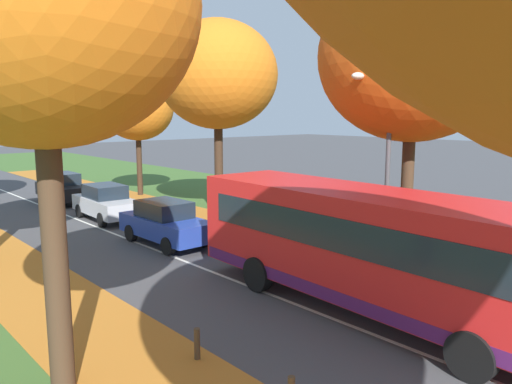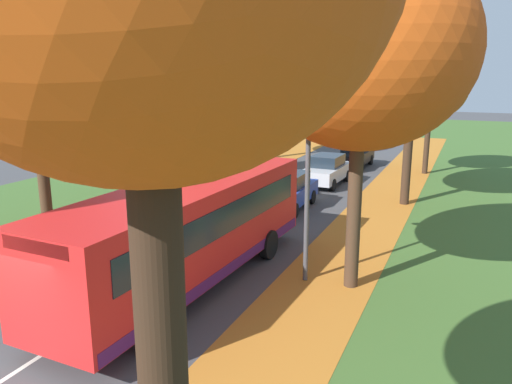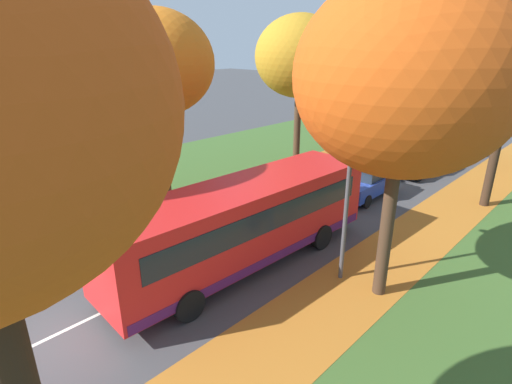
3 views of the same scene
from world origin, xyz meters
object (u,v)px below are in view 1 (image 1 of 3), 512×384
Objects in this scene: car_blue_lead at (166,223)px; car_black_third_in_line at (63,188)px; tree_right_near at (413,57)px; tree_right_mid at (218,75)px; bus at (372,245)px; car_silver_following at (106,202)px; streetlamp_right at (382,152)px; tree_right_far at (137,108)px; tree_left_near at (39,5)px; bollard_fifth at (197,344)px.

car_blue_lead is 0.99× the size of car_black_third_in_line.
tree_right_near is 1.01× the size of tree_right_mid.
car_silver_following is at bearing 90.03° from bus.
tree_right_near is at bearing 4.37° from streetlamp_right.
car_blue_lead is 5.56m from car_silver_following.
car_blue_lead is at bearing -114.33° from tree_right_far.
car_silver_following is at bearing 61.75° from tree_left_near.
car_silver_following is at bearing 108.69° from tree_right_near.
tree_left_near is 8.63m from bus.
bus is at bearing -148.97° from streetlamp_right.
bus is at bearing -10.39° from bollard_fifth.
tree_right_far is (0.18, 7.99, -1.45)m from tree_right_mid.
bollard_fifth is (2.41, -0.68, -6.21)m from tree_left_near.
tree_right_far is at bearing 65.67° from car_blue_lead.
tree_left_near is 1.25× the size of tree_right_far.
tree_right_mid is at bearing -63.34° from car_black_third_in_line.
tree_right_near is 3.30m from streetlamp_right.
tree_left_near reaches higher than car_blue_lead.
tree_right_near reaches higher than bus.
bus is at bearing -12.27° from tree_left_near.
tree_right_near is 10.91m from bollard_fifth.
car_blue_lead is at bearing 122.37° from tree_right_near.
tree_right_near is 10.32m from car_blue_lead.
tree_right_near reaches higher than streetlamp_right.
tree_right_mid is (11.48, 10.36, 0.07)m from tree_left_near.
bus is 20.40m from car_black_third_in_line.
tree_left_near reaches higher than bollard_fifth.
tree_right_far is 18.44m from streetlamp_right.
car_blue_lead is at bearing 47.87° from tree_left_near.
car_black_third_in_line is (0.50, 11.43, 0.00)m from car_blue_lead.
tree_right_near is at bearing 5.67° from bollard_fifth.
tree_right_near is 10.16m from tree_right_mid.
car_blue_lead is (-0.26, 8.95, -0.89)m from bus.
tree_left_near is at bearing -118.25° from car_silver_following.
tree_right_near reaches higher than car_silver_following.
tree_right_near is (11.30, 0.20, 0.05)m from tree_left_near.
bollard_fifth is 9.20m from car_blue_lead.
streetlamp_right is at bearing 0.45° from tree_left_near.
tree_right_far is 20.70m from bus.
streetlamp_right is (9.64, 0.08, -2.80)m from tree_left_near.
bollard_fifth is 20.13m from car_black_third_in_line.
car_blue_lead is (-4.58, 7.23, -5.77)m from tree_right_near.
car_silver_following is at bearing 87.35° from car_blue_lead.
tree_right_mid is 8.12m from tree_right_far.
car_silver_following is 5.87m from car_black_third_in_line.
bollard_fifth is 14.42m from car_silver_following.
tree_right_far is at bearing 64.07° from bollard_fifth.
car_silver_following is at bearing 71.50° from bollard_fifth.
tree_right_mid is 15.61m from bollard_fifth.
streetlamp_right is 3.70m from bus.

